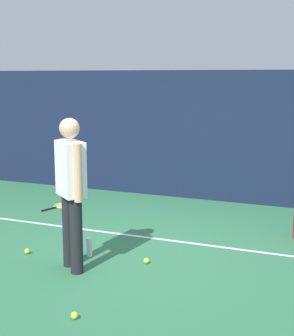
# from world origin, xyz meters

# --- Properties ---
(ground_plane) EXTENTS (12.00, 12.00, 0.00)m
(ground_plane) POSITION_xyz_m (0.00, 0.00, 0.00)
(ground_plane) COLOR #2D6B47
(back_fence) EXTENTS (10.00, 0.10, 2.24)m
(back_fence) POSITION_xyz_m (0.00, 3.00, 1.12)
(back_fence) COLOR #141E38
(back_fence) RESTS_ON ground
(court_line) EXTENTS (9.00, 0.05, 0.00)m
(court_line) POSITION_xyz_m (0.00, 0.64, 0.00)
(court_line) COLOR white
(court_line) RESTS_ON ground
(tennis_player) EXTENTS (0.45, 0.42, 1.70)m
(tennis_player) POSITION_xyz_m (-0.45, -0.70, 0.97)
(tennis_player) COLOR black
(tennis_player) RESTS_ON ground
(tennis_racket) EXTENTS (0.41, 0.64, 0.03)m
(tennis_racket) POSITION_xyz_m (-2.02, 1.60, 0.01)
(tennis_racket) COLOR black
(tennis_racket) RESTS_ON ground
(tennis_ball_near_player) EXTENTS (0.07, 0.07, 0.07)m
(tennis_ball_near_player) POSITION_xyz_m (0.25, -0.23, 0.03)
(tennis_ball_near_player) COLOR #CCE033
(tennis_ball_near_player) RESTS_ON ground
(tennis_ball_by_fence) EXTENTS (0.07, 0.07, 0.07)m
(tennis_ball_by_fence) POSITION_xyz_m (-1.22, -0.49, 0.03)
(tennis_ball_by_fence) COLOR #CCE033
(tennis_ball_by_fence) RESTS_ON ground
(tennis_ball_mid_court) EXTENTS (0.07, 0.07, 0.07)m
(tennis_ball_mid_court) POSITION_xyz_m (0.16, -1.72, 0.03)
(tennis_ball_mid_court) COLOR #CCE033
(tennis_ball_mid_court) RESTS_ON ground
(water_bottle) EXTENTS (0.07, 0.07, 0.23)m
(water_bottle) POSITION_xyz_m (-0.48, -0.27, 0.11)
(water_bottle) COLOR white
(water_bottle) RESTS_ON ground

